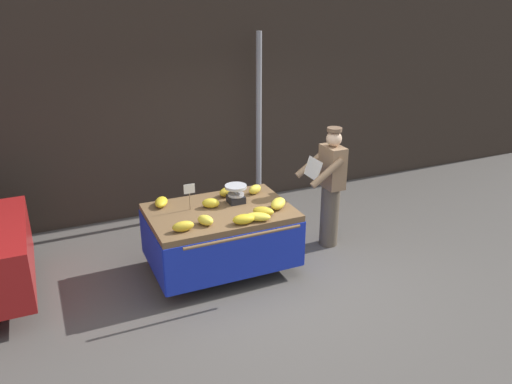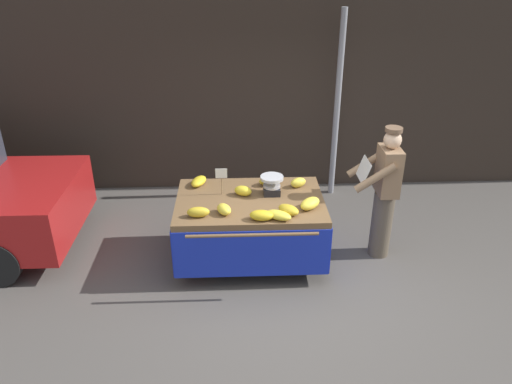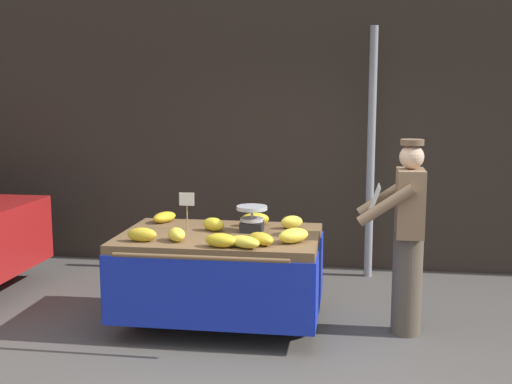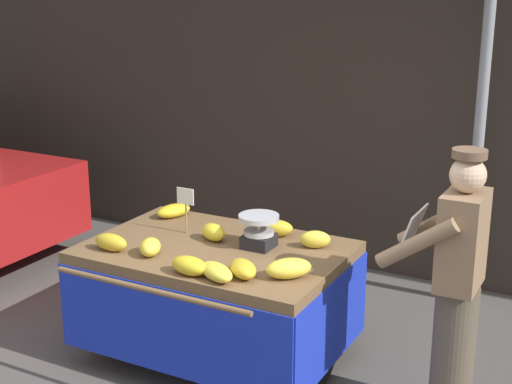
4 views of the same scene
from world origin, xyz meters
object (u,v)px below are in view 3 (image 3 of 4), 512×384
object	(u,v)px
banana_cart	(220,257)
banana_bunch_9	(244,242)
weighing_scale	(252,219)
banana_bunch_2	(294,236)
banana_bunch_0	(177,234)
banana_bunch_3	(255,219)
banana_bunch_4	(292,222)
banana_bunch_7	(221,240)
banana_bunch_6	(164,217)
vendor_person	(407,236)
banana_bunch_5	(142,235)
price_sign	(187,203)
banana_bunch_8	(213,224)
street_pole	(371,154)
banana_bunch_1	(261,239)

from	to	relation	value
banana_cart	banana_bunch_9	xyz separation A→B (m)	(0.30, -0.49, 0.26)
weighing_scale	banana_bunch_2	world-z (taller)	weighing_scale
banana_bunch_0	banana_bunch_3	xyz separation A→B (m)	(0.56, 0.73, 0.00)
banana_bunch_4	banana_bunch_7	size ratio (longest dim) A/B	0.79
banana_bunch_6	vendor_person	bearing A→B (deg)	-8.98
banana_bunch_5	weighing_scale	bearing A→B (deg)	31.69
price_sign	banana_bunch_3	world-z (taller)	price_sign
weighing_scale	banana_bunch_3	bearing A→B (deg)	92.66
banana_bunch_7	banana_bunch_3	bearing A→B (deg)	80.62
banana_bunch_4	vendor_person	xyz separation A→B (m)	(1.02, -0.25, -0.04)
banana_cart	weighing_scale	bearing A→B (deg)	26.16
banana_bunch_9	banana_bunch_2	bearing A→B (deg)	31.43
banana_bunch_0	vendor_person	distance (m)	1.98
banana_bunch_0	weighing_scale	bearing A→B (deg)	39.56
banana_bunch_5	banana_bunch_8	xyz separation A→B (m)	(0.51, 0.51, 0.00)
banana_bunch_7	banana_bunch_8	xyz separation A→B (m)	(-0.19, 0.60, 0.00)
street_pole	banana_bunch_0	size ratio (longest dim) A/B	13.24
banana_bunch_5	banana_bunch_7	distance (m)	0.71
banana_cart	banana_bunch_8	bearing A→B (deg)	126.73
banana_bunch_4	banana_cart	bearing A→B (deg)	-153.31
banana_cart	street_pole	bearing A→B (deg)	53.44
street_pole	banana_bunch_7	distance (m)	2.69
banana_bunch_2	banana_bunch_7	world-z (taller)	banana_bunch_2
banana_bunch_2	banana_bunch_7	xyz separation A→B (m)	(-0.57, -0.24, -0.00)
price_sign	banana_bunch_2	xyz separation A→B (m)	(1.02, -0.40, -0.19)
banana_bunch_0	banana_bunch_2	xyz separation A→B (m)	(0.99, 0.09, 0.00)
banana_cart	banana_bunch_2	xyz separation A→B (m)	(0.68, -0.25, 0.28)
street_pole	weighing_scale	xyz separation A→B (m)	(-1.09, -1.70, -0.43)
banana_bunch_9	banana_bunch_7	bearing A→B (deg)	-176.68
banana_bunch_0	banana_bunch_8	xyz separation A→B (m)	(0.22, 0.45, 0.00)
banana_bunch_0	banana_bunch_4	world-z (taller)	banana_bunch_4
banana_cart	banana_bunch_6	world-z (taller)	banana_bunch_6
banana_bunch_7	vendor_person	xyz separation A→B (m)	(1.53, 0.56, -0.04)
banana_bunch_1	vendor_person	size ratio (longest dim) A/B	0.15
banana_bunch_9	price_sign	bearing A→B (deg)	135.29
street_pole	banana_bunch_8	distance (m)	2.30
banana_bunch_0	banana_bunch_1	size ratio (longest dim) A/B	0.81
banana_bunch_7	vendor_person	distance (m)	1.62
banana_bunch_8	vendor_person	size ratio (longest dim) A/B	0.13
banana_bunch_4	vendor_person	world-z (taller)	vendor_person
street_pole	banana_bunch_6	distance (m)	2.49
banana_bunch_2	banana_bunch_4	size ratio (longest dim) A/B	1.39
price_sign	banana_bunch_2	world-z (taller)	price_sign
banana_bunch_5	banana_bunch_2	bearing A→B (deg)	6.50
banana_bunch_2	banana_bunch_6	distance (m)	1.48
banana_bunch_3	banana_bunch_4	xyz separation A→B (m)	(0.36, -0.08, -0.00)
banana_bunch_1	banana_bunch_9	size ratio (longest dim) A/B	0.88
price_sign	banana_bunch_1	world-z (taller)	price_sign
banana_bunch_1	banana_bunch_3	xyz separation A→B (m)	(-0.17, 0.76, 0.01)
banana_bunch_1	banana_bunch_6	size ratio (longest dim) A/B	0.91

